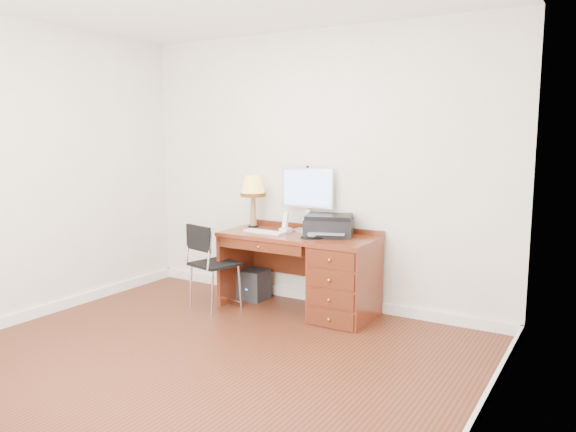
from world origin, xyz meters
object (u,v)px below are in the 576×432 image
Objects in this scene: leg_lamp at (253,189)px; monitor at (308,191)px; desk at (328,273)px; phone at (286,226)px; equipment_box at (254,284)px; printer at (329,225)px; chair at (211,258)px.

monitor is at bearing 9.65° from leg_lamp.
phone reaches higher than desk.
printer is at bearing 0.80° from equipment_box.
printer is at bearing -2.33° from leg_lamp.
desk is at bearing 35.94° from chair.
chair is at bearing -132.95° from phone.
desk is 0.45m from printer.
leg_lamp is 0.63× the size of chair.
equipment_box is (0.15, 0.51, -0.36)m from chair.
desk reaches higher than equipment_box.
equipment_box is at bearing -169.48° from monitor.
equipment_box is (0.03, -0.05, -0.99)m from leg_lamp.
equipment_box is (-0.90, 0.08, -0.26)m from desk.
leg_lamp is at bearing 91.59° from chair.
printer is 1.18m from chair.
leg_lamp reaches higher than printer.
leg_lamp is (-0.89, 0.04, 0.29)m from printer.
chair is (-0.12, -0.56, -0.63)m from leg_lamp.
leg_lamp is 0.99m from equipment_box.
phone is at bearing 168.95° from printer.
desk is at bearing -37.20° from monitor.
printer reaches higher than equipment_box.
leg_lamp reaches higher than phone.
chair is at bearing -141.20° from monitor.
printer is 0.93m from leg_lamp.
leg_lamp is at bearing 172.09° from desk.
phone reaches higher than equipment_box.
printer is at bearing 41.20° from chair.
desk is 0.62m from phone.
leg_lamp is (-0.58, -0.10, 0.00)m from monitor.
printer is 2.72× the size of phone.
printer is 0.63× the size of chair.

